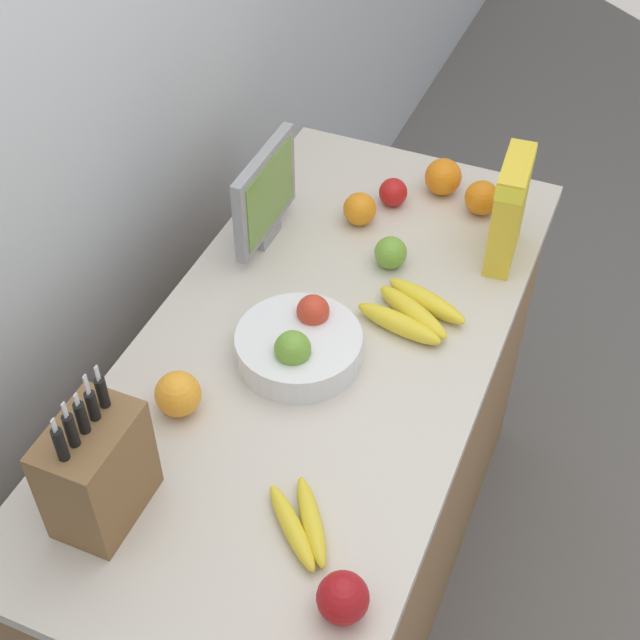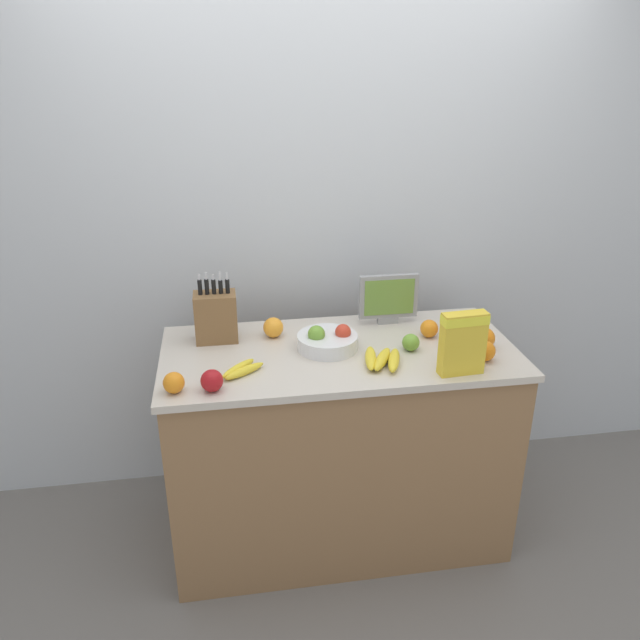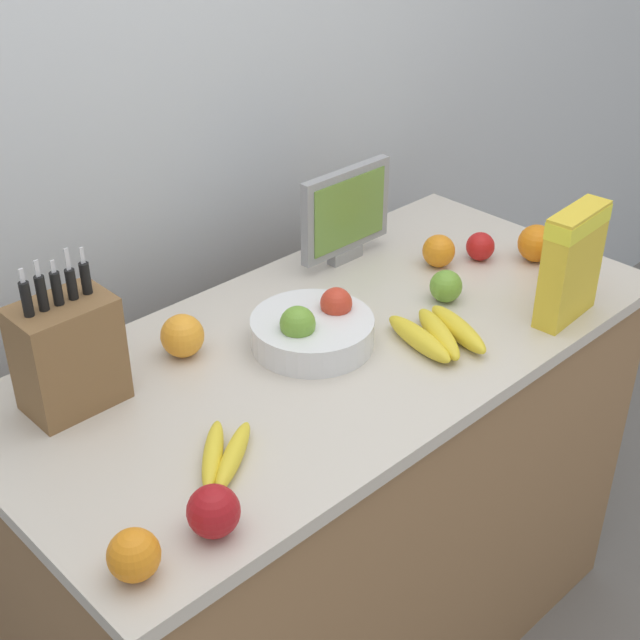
{
  "view_description": "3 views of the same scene",
  "coord_description": "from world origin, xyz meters",
  "px_view_note": "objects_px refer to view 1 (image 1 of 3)",
  "views": [
    {
      "loc": [
        -1.16,
        -0.49,
        2.24
      ],
      "look_at": [
        -0.06,
        -0.03,
        1.07
      ],
      "focal_mm": 50.0,
      "sensor_mm": 36.0,
      "label": 1
    },
    {
      "loc": [
        -0.45,
        -2.29,
        2.08
      ],
      "look_at": [
        -0.08,
        0.02,
        1.07
      ],
      "focal_mm": 35.0,
      "sensor_mm": 36.0,
      "label": 2
    },
    {
      "loc": [
        -1.1,
        -1.1,
        1.92
      ],
      "look_at": [
        -0.08,
        -0.03,
        1.03
      ],
      "focal_mm": 50.0,
      "sensor_mm": 36.0,
      "label": 3
    }
  ],
  "objects_px": {
    "fruit_bowl": "(299,344)",
    "orange_front_right": "(178,394)",
    "banana_bunch_right": "(413,312)",
    "orange_front_center": "(443,177)",
    "apple_rear": "(343,598)",
    "banana_bunch_left": "(302,524)",
    "cereal_box": "(510,206)",
    "small_monitor": "(266,195)",
    "apple_rightmost": "(393,192)",
    "orange_by_cereal": "(482,198)",
    "apple_front": "(391,253)",
    "knife_block": "(97,470)",
    "orange_back_center": "(360,209)"
  },
  "relations": [
    {
      "from": "knife_block",
      "to": "orange_front_right",
      "type": "bearing_deg",
      "value": -1.66
    },
    {
      "from": "knife_block",
      "to": "orange_front_center",
      "type": "bearing_deg",
      "value": -13.2
    },
    {
      "from": "apple_rightmost",
      "to": "orange_front_center",
      "type": "height_order",
      "value": "orange_front_center"
    },
    {
      "from": "apple_front",
      "to": "apple_rear",
      "type": "bearing_deg",
      "value": -165.5
    },
    {
      "from": "orange_by_cereal",
      "to": "orange_front_right",
      "type": "bearing_deg",
      "value": 156.25
    },
    {
      "from": "fruit_bowl",
      "to": "orange_front_center",
      "type": "bearing_deg",
      "value": -8.55
    },
    {
      "from": "banana_bunch_right",
      "to": "orange_front_right",
      "type": "height_order",
      "value": "orange_front_right"
    },
    {
      "from": "fruit_bowl",
      "to": "apple_rear",
      "type": "distance_m",
      "value": 0.55
    },
    {
      "from": "apple_rightmost",
      "to": "orange_by_cereal",
      "type": "bearing_deg",
      "value": -75.8
    },
    {
      "from": "fruit_bowl",
      "to": "orange_front_right",
      "type": "bearing_deg",
      "value": 144.03
    },
    {
      "from": "cereal_box",
      "to": "fruit_bowl",
      "type": "xyz_separation_m",
      "value": [
        -0.47,
        0.29,
        -0.1
      ]
    },
    {
      "from": "banana_bunch_left",
      "to": "orange_by_cereal",
      "type": "bearing_deg",
      "value": -2.44
    },
    {
      "from": "apple_rightmost",
      "to": "orange_by_cereal",
      "type": "height_order",
      "value": "orange_by_cereal"
    },
    {
      "from": "banana_bunch_right",
      "to": "apple_front",
      "type": "height_order",
      "value": "apple_front"
    },
    {
      "from": "small_monitor",
      "to": "knife_block",
      "type": "bearing_deg",
      "value": -175.67
    },
    {
      "from": "apple_front",
      "to": "apple_rightmost",
      "type": "height_order",
      "value": "apple_front"
    },
    {
      "from": "orange_by_cereal",
      "to": "orange_back_center",
      "type": "distance_m",
      "value": 0.29
    },
    {
      "from": "apple_rear",
      "to": "orange_front_right",
      "type": "height_order",
      "value": "orange_front_right"
    },
    {
      "from": "apple_rear",
      "to": "orange_back_center",
      "type": "height_order",
      "value": "apple_rear"
    },
    {
      "from": "banana_bunch_right",
      "to": "orange_back_center",
      "type": "relative_size",
      "value": 2.98
    },
    {
      "from": "apple_front",
      "to": "orange_front_center",
      "type": "relative_size",
      "value": 0.81
    },
    {
      "from": "apple_rightmost",
      "to": "fruit_bowl",
      "type": "bearing_deg",
      "value": 179.81
    },
    {
      "from": "apple_rightmost",
      "to": "orange_front_center",
      "type": "bearing_deg",
      "value": -45.82
    },
    {
      "from": "small_monitor",
      "to": "apple_front",
      "type": "relative_size",
      "value": 3.68
    },
    {
      "from": "small_monitor",
      "to": "orange_front_center",
      "type": "distance_m",
      "value": 0.46
    },
    {
      "from": "fruit_bowl",
      "to": "apple_front",
      "type": "distance_m",
      "value": 0.34
    },
    {
      "from": "cereal_box",
      "to": "orange_by_cereal",
      "type": "distance_m",
      "value": 0.19
    },
    {
      "from": "knife_block",
      "to": "small_monitor",
      "type": "relative_size",
      "value": 1.16
    },
    {
      "from": "small_monitor",
      "to": "cereal_box",
      "type": "height_order",
      "value": "cereal_box"
    },
    {
      "from": "knife_block",
      "to": "banana_bunch_right",
      "type": "bearing_deg",
      "value": -27.46
    },
    {
      "from": "banana_bunch_right",
      "to": "orange_front_center",
      "type": "height_order",
      "value": "orange_front_center"
    },
    {
      "from": "banana_bunch_right",
      "to": "apple_front",
      "type": "xyz_separation_m",
      "value": [
        0.15,
        0.1,
        0.01
      ]
    },
    {
      "from": "knife_block",
      "to": "orange_front_center",
      "type": "xyz_separation_m",
      "value": [
        1.1,
        -0.26,
        -0.06
      ]
    },
    {
      "from": "fruit_bowl",
      "to": "orange_front_center",
      "type": "relative_size",
      "value": 2.81
    },
    {
      "from": "apple_rear",
      "to": "banana_bunch_right",
      "type": "bearing_deg",
      "value": 9.24
    },
    {
      "from": "orange_by_cereal",
      "to": "orange_back_center",
      "type": "relative_size",
      "value": 1.06
    },
    {
      "from": "apple_rightmost",
      "to": "orange_front_center",
      "type": "xyz_separation_m",
      "value": [
        0.09,
        -0.09,
        0.01
      ]
    },
    {
      "from": "orange_front_right",
      "to": "apple_rightmost",
      "type": "bearing_deg",
      "value": -11.5
    },
    {
      "from": "banana_bunch_left",
      "to": "orange_back_center",
      "type": "relative_size",
      "value": 2.34
    },
    {
      "from": "cereal_box",
      "to": "orange_back_center",
      "type": "distance_m",
      "value": 0.35
    },
    {
      "from": "banana_bunch_left",
      "to": "cereal_box",
      "type": "bearing_deg",
      "value": -8.74
    },
    {
      "from": "apple_front",
      "to": "apple_rightmost",
      "type": "bearing_deg",
      "value": 18.01
    },
    {
      "from": "fruit_bowl",
      "to": "banana_bunch_left",
      "type": "bearing_deg",
      "value": -155.72
    },
    {
      "from": "small_monitor",
      "to": "orange_front_center",
      "type": "relative_size",
      "value": 2.97
    },
    {
      "from": "apple_front",
      "to": "apple_rear",
      "type": "distance_m",
      "value": 0.84
    },
    {
      "from": "fruit_bowl",
      "to": "apple_rear",
      "type": "height_order",
      "value": "fruit_bowl"
    },
    {
      "from": "orange_by_cereal",
      "to": "knife_block",
      "type": "bearing_deg",
      "value": 160.91
    },
    {
      "from": "knife_block",
      "to": "cereal_box",
      "type": "distance_m",
      "value": 1.03
    },
    {
      "from": "cereal_box",
      "to": "orange_by_cereal",
      "type": "relative_size",
      "value": 3.03
    },
    {
      "from": "cereal_box",
      "to": "orange_back_center",
      "type": "xyz_separation_m",
      "value": [
        -0.01,
        0.34,
        -0.1
      ]
    }
  ]
}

